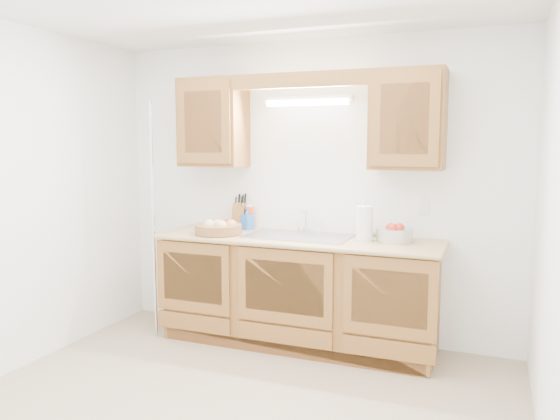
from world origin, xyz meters
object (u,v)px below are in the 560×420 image
at_px(knife_block, 240,215).
at_px(paper_towel, 365,224).
at_px(apple_bowl, 395,234).
at_px(fruit_basket, 219,228).

bearing_deg(knife_block, paper_towel, -17.91).
distance_m(knife_block, apple_bowl, 1.41).
distance_m(fruit_basket, knife_block, 0.37).
xyz_separation_m(fruit_basket, apple_bowl, (1.42, 0.18, 0.01)).
bearing_deg(apple_bowl, paper_towel, -172.65).
relative_size(fruit_basket, paper_towel, 1.60).
distance_m(fruit_basket, apple_bowl, 1.43).
relative_size(fruit_basket, knife_block, 1.61).
bearing_deg(apple_bowl, knife_block, 172.49).
xyz_separation_m(paper_towel, apple_bowl, (0.23, 0.03, -0.07)).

